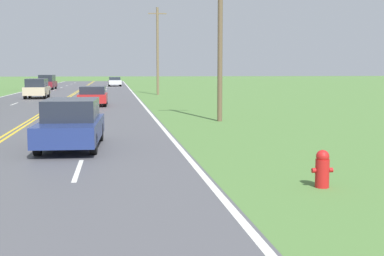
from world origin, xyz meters
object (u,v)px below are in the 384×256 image
fire_hydrant (322,168)px  car_dark_blue_sedan_approaching (71,123)px  car_champagne_hatchback_mid_far (37,88)px  car_maroon_van_receding (47,82)px  car_red_hatchback_mid_near (93,95)px  car_silver_sedan_distant (115,81)px

fire_hydrant → car_dark_blue_sedan_approaching: 8.90m
car_dark_blue_sedan_approaching → car_champagne_hatchback_mid_far: bearing=-168.0°
car_dark_blue_sedan_approaching → car_maroon_van_receding: size_ratio=1.13×
car_red_hatchback_mid_near → car_silver_sedan_distant: car_silver_sedan_distant is taller
car_maroon_van_receding → car_silver_sedan_distant: bearing=-32.9°
car_dark_blue_sedan_approaching → car_silver_sedan_distant: 64.10m
car_champagne_hatchback_mid_far → car_maroon_van_receding: 21.37m
car_silver_sedan_distant → car_red_hatchback_mid_near: bearing=-4.9°
car_red_hatchback_mid_near → car_maroon_van_receding: bearing=-167.0°
car_dark_blue_sedan_approaching → car_champagne_hatchback_mid_far: (-5.27, 30.76, 0.11)m
fire_hydrant → car_dark_blue_sedan_approaching: size_ratio=0.16×
fire_hydrant → car_maroon_van_receding: size_ratio=0.19×
car_red_hatchback_mid_near → car_maroon_van_receding: size_ratio=0.93×
car_champagne_hatchback_mid_far → car_maroon_van_receding: (-1.65, 21.31, 0.06)m
car_dark_blue_sedan_approaching → car_red_hatchback_mid_near: 20.20m
fire_hydrant → car_maroon_van_receding: car_maroon_van_receding is taller
car_red_hatchback_mid_near → fire_hydrant: bearing=13.0°
fire_hydrant → car_silver_sedan_distant: bearing=93.4°
fire_hydrant → car_silver_sedan_distant: car_silver_sedan_distant is taller
car_dark_blue_sedan_approaching → fire_hydrant: bearing=42.5°
fire_hydrant → car_maroon_van_receding: bearing=102.1°
car_silver_sedan_distant → car_maroon_van_receding: bearing=-38.0°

